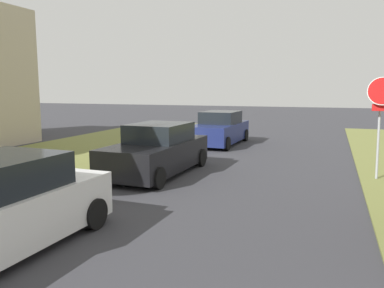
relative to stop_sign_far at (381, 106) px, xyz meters
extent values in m
cylinder|color=#9EA0A5|center=(0.00, 0.15, -1.01)|extent=(0.07, 0.40, 2.24)
cylinder|color=white|center=(0.00, -0.06, 0.42)|extent=(0.81, 0.17, 0.80)
cylinder|color=red|center=(0.00, -0.06, 0.42)|extent=(0.77, 0.18, 0.76)
cube|color=red|center=(0.00, 0.01, -0.05)|extent=(0.48, 0.08, 0.20)
cylinder|color=black|center=(-5.49, -6.19, -1.88)|extent=(0.22, 0.61, 0.60)
cylinder|color=black|center=(-7.23, -6.14, -1.88)|extent=(0.22, 0.61, 0.60)
cube|color=black|center=(-6.42, -1.39, -1.59)|extent=(1.96, 4.45, 0.85)
cube|color=black|center=(-6.41, -1.17, -0.88)|extent=(1.66, 2.07, 0.56)
cylinder|color=black|center=(-5.60, -3.06, -1.88)|extent=(0.22, 0.61, 0.60)
cylinder|color=black|center=(-7.34, -3.01, -1.88)|extent=(0.22, 0.61, 0.60)
cylinder|color=black|center=(-5.50, 0.23, -1.88)|extent=(0.22, 0.61, 0.60)
cylinder|color=black|center=(-7.24, 0.29, -1.88)|extent=(0.22, 0.61, 0.60)
cube|color=navy|center=(-6.35, 5.50, -1.59)|extent=(1.96, 4.45, 0.85)
cube|color=black|center=(-6.34, 5.72, -0.88)|extent=(1.66, 2.07, 0.56)
cylinder|color=black|center=(-5.53, 3.83, -1.88)|extent=(0.22, 0.61, 0.60)
cylinder|color=black|center=(-7.27, 3.88, -1.88)|extent=(0.22, 0.61, 0.60)
cylinder|color=black|center=(-5.43, 7.12, -1.88)|extent=(0.22, 0.61, 0.60)
cylinder|color=black|center=(-7.17, 7.18, -1.88)|extent=(0.22, 0.61, 0.60)
camera|label=1|loc=(-1.31, -12.26, 0.50)|focal=36.27mm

